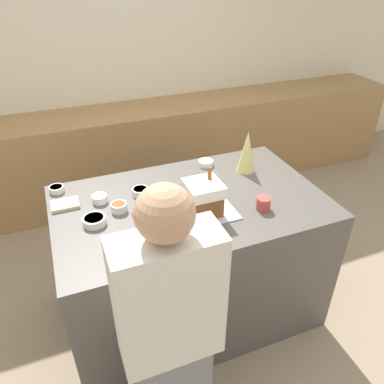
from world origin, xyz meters
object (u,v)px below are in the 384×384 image
at_px(baking_tray, 203,212).
at_px(candy_bowl_beside_tree, 100,198).
at_px(decorative_tree, 247,152).
at_px(cookbook, 65,204).
at_px(candy_bowl_near_tray_left, 56,189).
at_px(candy_bowl_center_rear, 94,220).
at_px(candy_bowl_front_corner, 140,191).
at_px(mug, 263,203).
at_px(candy_bowl_near_tray_right, 206,163).
at_px(person, 171,340).
at_px(gingerbread_house, 203,197).
at_px(candy_bowl_behind_tray, 119,207).

xyz_separation_m(baking_tray, candy_bowl_beside_tree, (-0.53, 0.34, 0.02)).
bearing_deg(decorative_tree, cookbook, 179.59).
xyz_separation_m(candy_bowl_beside_tree, candy_bowl_near_tray_left, (-0.23, 0.21, -0.00)).
relative_size(candy_bowl_center_rear, cookbook, 0.80).
xyz_separation_m(candy_bowl_front_corner, cookbook, (-0.45, 0.04, -0.01)).
distance_m(cookbook, mug, 1.17).
xyz_separation_m(baking_tray, candy_bowl_near_tray_right, (0.24, 0.53, 0.02)).
xyz_separation_m(candy_bowl_front_corner, person, (-0.14, -0.98, -0.14)).
relative_size(candy_bowl_near_tray_left, cookbook, 0.57).
relative_size(gingerbread_house, candy_bowl_behind_tray, 2.84).
relative_size(candy_bowl_beside_tree, candy_bowl_center_rear, 0.71).
relative_size(baking_tray, candy_bowl_beside_tree, 4.06).
relative_size(baking_tray, person, 0.23).
distance_m(candy_bowl_beside_tree, mug, 0.97).
relative_size(candy_bowl_behind_tray, candy_bowl_center_rear, 0.73).
bearing_deg(decorative_tree, candy_bowl_near_tray_left, 171.29).
bearing_deg(cookbook, candy_bowl_center_rear, -60.64).
height_order(candy_bowl_front_corner, candy_bowl_near_tray_right, candy_bowl_front_corner).
height_order(baking_tray, candy_bowl_behind_tray, candy_bowl_behind_tray).
height_order(candy_bowl_behind_tray, candy_bowl_center_rear, candy_bowl_behind_tray).
relative_size(gingerbread_house, candy_bowl_near_tray_right, 2.56).
distance_m(baking_tray, mug, 0.36).
distance_m(baking_tray, candy_bowl_near_tray_right, 0.58).
xyz_separation_m(decorative_tree, candy_bowl_near_tray_left, (-1.24, 0.19, -0.12)).
distance_m(decorative_tree, cookbook, 1.21).
xyz_separation_m(candy_bowl_near_tray_left, mug, (1.11, -0.64, 0.02)).
xyz_separation_m(baking_tray, candy_bowl_behind_tray, (-0.45, 0.20, 0.02)).
bearing_deg(candy_bowl_near_tray_right, baking_tray, -114.69).
bearing_deg(cookbook, person, -72.92).
bearing_deg(candy_bowl_center_rear, candy_bowl_near_tray_left, 111.73).
bearing_deg(candy_bowl_behind_tray, candy_bowl_near_tray_left, 132.64).
relative_size(candy_bowl_center_rear, person, 0.08).
xyz_separation_m(decorative_tree, candy_bowl_beside_tree, (-1.00, -0.02, -0.12)).
relative_size(candy_bowl_front_corner, candy_bowl_center_rear, 0.80).
relative_size(decorative_tree, candy_bowl_near_tray_left, 3.14).
distance_m(decorative_tree, candy_bowl_front_corner, 0.76).
bearing_deg(candy_bowl_behind_tray, candy_bowl_beside_tree, 122.80).
bearing_deg(baking_tray, candy_bowl_center_rear, 168.01).
relative_size(candy_bowl_front_corner, person, 0.06).
relative_size(candy_bowl_behind_tray, mug, 1.14).
xyz_separation_m(gingerbread_house, candy_bowl_near_tray_right, (0.24, 0.53, -0.09)).
height_order(baking_tray, candy_bowl_near_tray_left, candy_bowl_near_tray_left).
distance_m(candy_bowl_front_corner, mug, 0.75).
relative_size(candy_bowl_front_corner, candy_bowl_near_tray_left, 1.12).
distance_m(decorative_tree, candy_bowl_near_tray_right, 0.31).
bearing_deg(candy_bowl_behind_tray, candy_bowl_near_tray_right, 25.47).
bearing_deg(candy_bowl_beside_tree, baking_tray, -32.20).
distance_m(candy_bowl_front_corner, candy_bowl_center_rear, 0.37).
bearing_deg(cookbook, candy_bowl_behind_tray, -30.18).
xyz_separation_m(candy_bowl_behind_tray, cookbook, (-0.29, 0.17, -0.02)).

